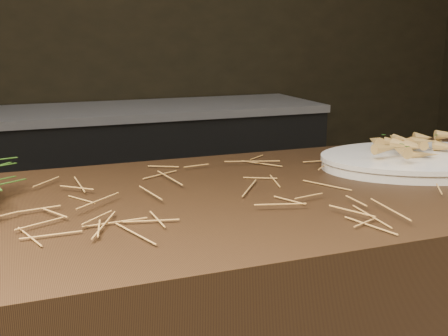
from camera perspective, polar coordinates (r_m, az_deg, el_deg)
name	(u,v)px	position (r m, az deg, el deg)	size (l,w,h in m)	color
back_counter	(152,183)	(3.08, -7.34, -1.49)	(1.82, 0.62, 0.84)	black
straw_bedding	(221,190)	(1.13, -0.31, -2.28)	(1.40, 0.60, 0.02)	#AF7B39
serving_platter	(423,162)	(1.43, 19.61, 0.57)	(0.50, 0.33, 0.03)	white
roasted_veg_heap	(425,145)	(1.43, 19.74, 2.17)	(0.24, 0.18, 0.06)	#B88045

